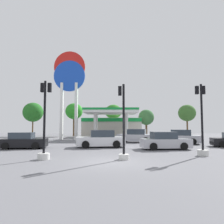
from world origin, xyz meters
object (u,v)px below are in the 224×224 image
station_pole_sign (69,82)px  tree_0 (33,112)px  car_2 (179,137)px  traffic_signal_2 (202,132)px  tree_2 (113,112)px  car_4 (165,141)px  car_5 (23,141)px  traffic_signal_1 (44,132)px  tree_4 (187,113)px  traffic_signal_0 (123,134)px  car_3 (101,139)px  tree_3 (146,117)px  tree_1 (74,111)px  car_1 (136,136)px

station_pole_sign → tree_0: station_pole_sign is taller
car_2 → traffic_signal_2: bearing=-98.4°
tree_2 → car_2: bearing=-67.9°
car_4 → car_5: bearing=178.1°
traffic_signal_1 → tree_2: size_ratio=0.74×
traffic_signal_1 → tree_4: bearing=57.3°
traffic_signal_0 → car_4: bearing=55.1°
car_5 → traffic_signal_1: size_ratio=0.88×
car_3 → tree_3: tree_3 is taller
station_pole_sign → traffic_signal_1: bearing=-81.6°
car_2 → traffic_signal_0: (-6.78, -10.91, 0.78)m
tree_1 → tree_0: bearing=-176.2°
car_1 → tree_4: 21.07m
car_4 → tree_3: tree_3 is taller
car_5 → traffic_signal_1: (3.94, -5.93, 0.98)m
car_4 → tree_1: size_ratio=0.66×
tree_2 → traffic_signal_0: bearing=-88.4°
traffic_signal_0 → traffic_signal_2: bearing=16.4°
car_1 → car_2: size_ratio=1.02×
traffic_signal_2 → tree_0: bearing=130.2°
traffic_signal_1 → tree_3: bearing=69.7°
car_3 → tree_4: bearing=54.4°
car_1 → tree_4: (12.31, 16.64, 3.96)m
tree_1 → tree_2: (7.89, 1.19, -0.02)m
car_5 → tree_4: size_ratio=0.65×
car_2 → car_5: size_ratio=1.14×
tree_0 → tree_3: 22.61m
traffic_signal_1 → traffic_signal_0: bearing=0.5°
car_3 → car_4: (5.67, -1.58, -0.05)m
tree_1 → car_2: bearing=-48.5°
tree_0 → tree_4: size_ratio=1.04×
station_pole_sign → traffic_signal_2: 22.17m
station_pole_sign → tree_2: bearing=59.8°
tree_2 → car_4: bearing=-79.1°
tree_4 → tree_1: bearing=-176.5°
car_3 → station_pole_sign: bearing=116.6°
tree_1 → tree_2: bearing=8.6°
station_pole_sign → traffic_signal_1: station_pole_sign is taller
tree_1 → tree_2: 7.98m
station_pole_sign → tree_1: bearing=97.1°
traffic_signal_1 → traffic_signal_2: bearing=9.1°
car_2 → car_4: (-2.95, -5.43, -0.04)m
car_5 → tree_4: (23.09, 23.91, 4.04)m
car_2 → traffic_signal_2: 9.47m
tree_3 → tree_2: bearing=170.5°
car_2 → tree_2: size_ratio=0.74×
traffic_signal_0 → traffic_signal_2: 5.63m
car_4 → tree_3: size_ratio=0.82×
tree_0 → tree_1: 8.10m
car_3 → tree_0: tree_0 is taller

